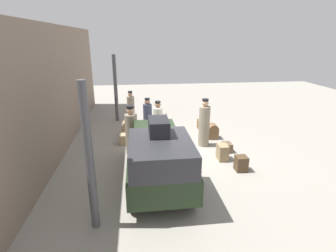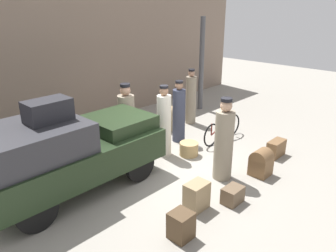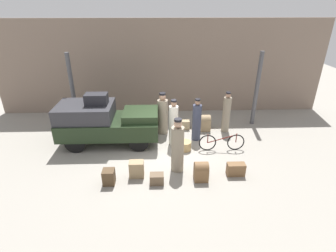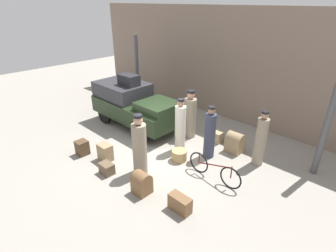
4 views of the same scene
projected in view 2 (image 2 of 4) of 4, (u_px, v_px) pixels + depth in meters
name	position (u px, v px, depth m)	size (l,w,h in m)	color
ground_plane	(168.00, 167.00, 7.97)	(30.00, 30.00, 0.00)	gray
station_building_facade	(70.00, 56.00, 9.79)	(16.00, 0.15, 4.50)	gray
canopy_pillar_right	(201.00, 65.00, 11.73)	(0.18, 0.18, 3.31)	#4C4C51
truck	(65.00, 152.00, 6.62)	(3.83, 1.71, 1.64)	black
bicycle	(223.00, 130.00, 9.35)	(1.74, 0.04, 0.70)	black
wicker_basket	(189.00, 149.00, 8.52)	(0.49, 0.49, 0.35)	tan
porter_with_bicycle	(224.00, 143.00, 7.18)	(0.42, 0.42, 1.88)	gray
porter_lifting_near_truck	(191.00, 99.00, 10.57)	(0.33, 0.33, 1.79)	gray
conductor_in_dark_uniform	(127.00, 120.00, 8.69)	(0.44, 0.44, 1.80)	gray
porter_standing_middle	(179.00, 114.00, 9.20)	(0.36, 0.36, 1.76)	#33384C
porter_carrying_trunk	(164.00, 124.00, 8.31)	(0.36, 0.36, 1.85)	silver
suitcase_black_upright	(261.00, 162.00, 7.49)	(0.44, 0.43, 0.63)	brown
trunk_wicker_pale	(276.00, 148.00, 8.46)	(0.58, 0.28, 0.42)	brown
trunk_barrel_dark	(168.00, 118.00, 10.22)	(0.53, 0.48, 0.70)	#937A56
suitcase_small_leather	(197.00, 196.00, 6.26)	(0.46, 0.33, 0.55)	#937A56
trunk_umber_medium	(145.00, 129.00, 9.80)	(0.42, 0.32, 0.40)	#9E8966
suitcase_tan_flat	(233.00, 195.00, 6.49)	(0.43, 0.31, 0.34)	brown
trunk_large_brown	(181.00, 225.00, 5.49)	(0.36, 0.36, 0.49)	#4C3823
trunk_on_truck_roof	(48.00, 111.00, 6.13)	(0.83, 0.51, 0.42)	#232328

